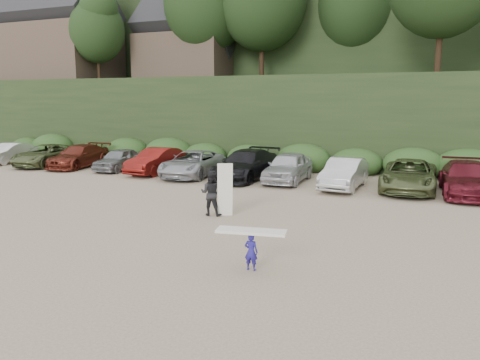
% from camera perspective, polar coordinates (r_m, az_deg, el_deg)
% --- Properties ---
extents(ground, '(120.00, 120.00, 0.00)m').
position_cam_1_polar(ground, '(17.10, -8.90, -5.55)').
color(ground, tan).
rests_on(ground, ground).
extents(hillside_backdrop, '(90.00, 41.50, 28.00)m').
position_cam_1_polar(hillside_backdrop, '(51.21, 12.64, 17.23)').
color(hillside_backdrop, black).
rests_on(hillside_backdrop, ground).
extents(parked_cars, '(39.73, 5.93, 1.65)m').
position_cam_1_polar(parked_cars, '(26.64, -1.37, 1.83)').
color(parked_cars, '#A2A3A7').
rests_on(parked_cars, ground).
extents(child_surfer, '(1.91, 0.81, 1.11)m').
position_cam_1_polar(child_surfer, '(12.49, 1.37, -7.67)').
color(child_surfer, navy).
rests_on(child_surfer, ground).
extents(adult_surfer, '(1.35, 0.78, 2.09)m').
position_cam_1_polar(adult_surfer, '(18.23, -3.37, -1.57)').
color(adult_surfer, black).
rests_on(adult_surfer, ground).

